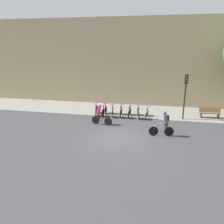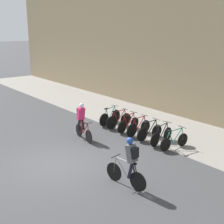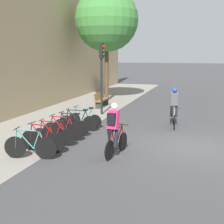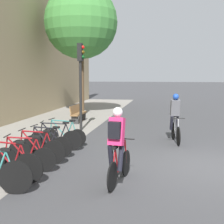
% 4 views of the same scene
% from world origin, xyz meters
% --- Properties ---
extents(ground, '(200.00, 200.00, 0.00)m').
position_xyz_m(ground, '(0.00, 0.00, 0.00)').
color(ground, '#3D3D3F').
extents(kerb_strip, '(44.00, 4.50, 0.01)m').
position_xyz_m(kerb_strip, '(0.00, 6.75, 0.00)').
color(kerb_strip, gray).
rests_on(kerb_strip, ground).
extents(cyclist_pink, '(1.71, 0.52, 1.76)m').
position_xyz_m(cyclist_pink, '(-1.83, 2.34, 0.95)').
color(cyclist_pink, black).
rests_on(cyclist_pink, ground).
extents(cyclist_grey, '(1.72, 0.52, 1.77)m').
position_xyz_m(cyclist_grey, '(3.12, 0.97, 0.95)').
color(cyclist_grey, black).
rests_on(cyclist_grey, ground).
extents(parked_bike_0, '(0.49, 1.69, 0.99)m').
position_xyz_m(parked_bike_0, '(-2.78, 4.81, 0.41)').
color(parked_bike_0, black).
rests_on(parked_bike_0, ground).
extents(parked_bike_1, '(0.46, 1.66, 0.99)m').
position_xyz_m(parked_bike_1, '(-2.02, 4.81, 0.41)').
color(parked_bike_1, black).
rests_on(parked_bike_1, ground).
extents(parked_bike_2, '(0.46, 1.62, 0.95)m').
position_xyz_m(parked_bike_2, '(-1.26, 4.81, 0.39)').
color(parked_bike_2, black).
rests_on(parked_bike_2, ground).
extents(parked_bike_3, '(0.46, 1.64, 0.97)m').
position_xyz_m(parked_bike_3, '(-0.50, 4.81, 0.40)').
color(parked_bike_3, black).
rests_on(parked_bike_3, ground).
extents(parked_bike_4, '(0.46, 1.59, 0.95)m').
position_xyz_m(parked_bike_4, '(0.26, 4.81, 0.39)').
color(parked_bike_4, black).
rests_on(parked_bike_4, ground).
extents(parked_bike_5, '(0.46, 1.69, 0.96)m').
position_xyz_m(parked_bike_5, '(1.03, 4.81, 0.40)').
color(parked_bike_5, black).
rests_on(parked_bike_5, ground).
extents(parked_bike_6, '(0.46, 1.65, 0.93)m').
position_xyz_m(parked_bike_6, '(1.79, 4.81, 0.38)').
color(parked_bike_6, black).
rests_on(parked_bike_6, ground).
extents(traffic_light_pole, '(0.26, 0.30, 3.81)m').
position_xyz_m(traffic_light_pole, '(4.81, 5.02, 2.63)').
color(traffic_light_pole, black).
rests_on(traffic_light_pole, ground).
extents(bench, '(1.76, 0.44, 0.89)m').
position_xyz_m(bench, '(7.12, 5.85, 0.47)').
color(bench, brown).
rests_on(bench, ground).
extents(street_tree_0, '(4.34, 4.34, 7.73)m').
position_xyz_m(street_tree_0, '(9.87, 6.38, 5.54)').
color(street_tree_0, '#4C3823').
rests_on(street_tree_0, ground).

